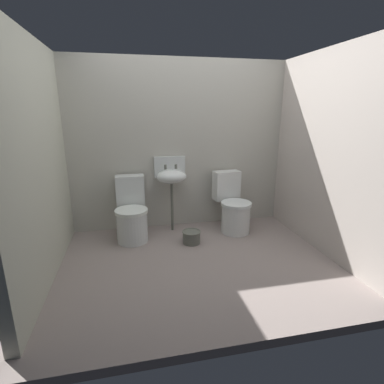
% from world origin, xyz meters
% --- Properties ---
extents(ground_plane, '(3.31, 2.52, 0.08)m').
position_xyz_m(ground_plane, '(0.00, 0.00, -0.04)').
color(ground_plane, gray).
extents(wall_back, '(3.31, 0.10, 2.24)m').
position_xyz_m(wall_back, '(0.00, 1.11, 1.12)').
color(wall_back, beige).
rests_on(wall_back, ground).
extents(wall_left, '(0.10, 2.32, 2.24)m').
position_xyz_m(wall_left, '(-1.50, 0.10, 1.12)').
color(wall_left, beige).
rests_on(wall_left, ground).
extents(wall_right, '(0.10, 2.32, 2.24)m').
position_xyz_m(wall_right, '(1.50, 0.10, 1.12)').
color(wall_right, beige).
rests_on(wall_right, ground).
extents(toilet_left, '(0.40, 0.59, 0.78)m').
position_xyz_m(toilet_left, '(-0.68, 0.71, 0.32)').
color(toilet_left, white).
rests_on(toilet_left, ground).
extents(toilet_right, '(0.46, 0.64, 0.78)m').
position_xyz_m(toilet_right, '(0.66, 0.71, 0.32)').
color(toilet_right, white).
rests_on(toilet_right, ground).
extents(sink, '(0.42, 0.35, 0.99)m').
position_xyz_m(sink, '(-0.15, 0.90, 0.75)').
color(sink, '#606359').
rests_on(sink, ground).
extents(bucket, '(0.23, 0.23, 0.16)m').
position_xyz_m(bucket, '(0.03, 0.42, 0.08)').
color(bucket, '#606359').
rests_on(bucket, ground).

